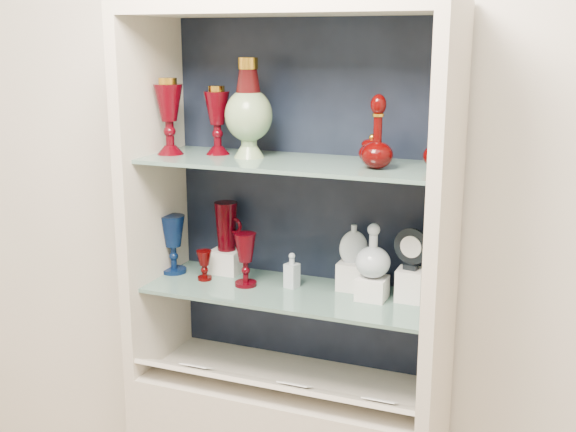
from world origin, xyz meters
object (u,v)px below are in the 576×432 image
at_px(ruby_decanter_b, 438,135).
at_px(ruby_goblet_small, 204,265).
at_px(lidded_bowl, 372,148).
at_px(clear_square_bottle, 292,270).
at_px(cameo_medallion, 412,248).
at_px(ruby_decanter_a, 378,127).
at_px(pedestal_lamp_right, 217,120).
at_px(flat_flask, 354,243).
at_px(pedestal_lamp_left, 169,116).
at_px(enamel_urn, 249,108).
at_px(cobalt_goblet, 173,244).
at_px(ruby_pitcher, 226,226).
at_px(clear_round_decanter, 373,252).
at_px(ruby_goblet_tall, 245,260).

distance_m(ruby_decanter_b, ruby_goblet_small, 0.88).
relative_size(lidded_bowl, clear_square_bottle, 0.78).
bearing_deg(cameo_medallion, ruby_decanter_a, -124.87).
bearing_deg(pedestal_lamp_right, flat_flask, 7.19).
bearing_deg(ruby_decanter_a, pedestal_lamp_left, 178.94).
relative_size(pedestal_lamp_right, clear_square_bottle, 1.89).
bearing_deg(ruby_decanter_a, flat_flask, 128.53).
distance_m(ruby_decanter_b, cameo_medallion, 0.36).
relative_size(lidded_bowl, ruby_goblet_small, 0.90).
xyz_separation_m(lidded_bowl, cameo_medallion, (0.13, 0.01, -0.30)).
bearing_deg(flat_flask, clear_square_bottle, 175.61).
height_order(lidded_bowl, clear_square_bottle, lidded_bowl).
distance_m(pedestal_lamp_right, lidded_bowl, 0.51).
relative_size(pedestal_lamp_left, lidded_bowl, 2.69).
distance_m(lidded_bowl, clear_square_bottle, 0.48).
bearing_deg(enamel_urn, ruby_decanter_a, -6.70).
xyz_separation_m(pedestal_lamp_right, cobalt_goblet, (-0.17, -0.01, -0.43)).
bearing_deg(ruby_pitcher, ruby_decanter_b, 10.60).
distance_m(ruby_pitcher, clear_square_bottle, 0.29).
xyz_separation_m(ruby_decanter_a, clear_round_decanter, (-0.02, 0.06, -0.39)).
bearing_deg(cameo_medallion, cobalt_goblet, -167.15).
bearing_deg(clear_round_decanter, enamel_urn, -178.51).
relative_size(lidded_bowl, ruby_goblet_tall, 0.51).
bearing_deg(ruby_goblet_tall, pedestal_lamp_left, -176.77).
xyz_separation_m(flat_flask, clear_round_decanter, (0.08, -0.07, -0.00)).
distance_m(ruby_decanter_a, flat_flask, 0.42).
distance_m(pedestal_lamp_left, cameo_medallion, 0.87).
xyz_separation_m(clear_square_bottle, cameo_medallion, (0.38, 0.02, 0.11)).
relative_size(ruby_decanter_a, cobalt_goblet, 1.18).
relative_size(ruby_pitcher, clear_round_decanter, 1.02).
height_order(flat_flask, clear_round_decanter, clear_round_decanter).
bearing_deg(ruby_pitcher, clear_square_bottle, 2.10).
xyz_separation_m(ruby_decanter_b, flat_flask, (-0.26, 0.05, -0.36)).
relative_size(pedestal_lamp_left, cobalt_goblet, 1.21).
bearing_deg(pedestal_lamp_left, enamel_urn, 8.09).
height_order(ruby_pitcher, clear_square_bottle, ruby_pitcher).
bearing_deg(clear_round_decanter, flat_flask, 141.23).
bearing_deg(ruby_goblet_tall, cameo_medallion, 6.90).
distance_m(enamel_urn, flat_flask, 0.54).
bearing_deg(ruby_decanter_a, lidded_bowl, 114.55).
xyz_separation_m(clear_square_bottle, clear_round_decanter, (0.27, -0.01, 0.09)).
bearing_deg(flat_flask, cameo_medallion, -31.85).
xyz_separation_m(enamel_urn, ruby_pitcher, (-0.13, 0.08, -0.41)).
distance_m(pedestal_lamp_right, clear_round_decanter, 0.65).
height_order(pedestal_lamp_right, lidded_bowl, pedestal_lamp_right).
height_order(enamel_urn, ruby_decanter_b, enamel_urn).
xyz_separation_m(ruby_decanter_a, ruby_decanter_b, (0.16, 0.07, -0.02)).
bearing_deg(ruby_pitcher, clear_round_decanter, 7.87).
height_order(cobalt_goblet, flat_flask, flat_flask).
bearing_deg(ruby_decanter_b, lidded_bowl, 176.66).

